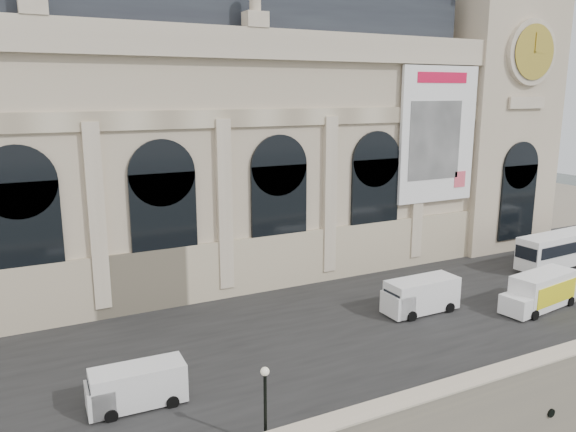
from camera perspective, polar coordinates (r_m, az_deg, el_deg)
name	(u,v)px	position (r m, az deg, el deg)	size (l,w,h in m)	color
quay	(174,287)	(60.80, -11.55, -7.05)	(160.00, 70.00, 6.00)	gray
street	(253,335)	(41.18, -3.61, -11.95)	(160.00, 24.00, 0.06)	#2D2D2D
parapet	(358,423)	(30.52, 7.13, -20.17)	(160.00, 1.40, 1.21)	gray
museum	(112,131)	(52.20, -17.49, 8.25)	(69.00, 18.70, 29.10)	beige
clock_pavilion	(476,89)	(68.72, 18.59, 12.14)	(13.00, 14.72, 36.70)	beige
bus_right	(565,248)	(62.01, 26.35, -2.91)	(12.22, 3.38, 3.56)	white
van_b	(132,387)	(33.26, -15.54, -16.43)	(5.37, 2.37, 2.36)	silver
van_c	(418,296)	(45.58, 13.07, -7.93)	(6.18, 2.60, 2.75)	white
box_truck	(540,291)	(49.48, 24.22, -7.00)	(7.55, 3.41, 2.94)	white
lamp_right	(265,408)	(28.66, -2.32, -18.89)	(0.43, 0.43, 4.25)	black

